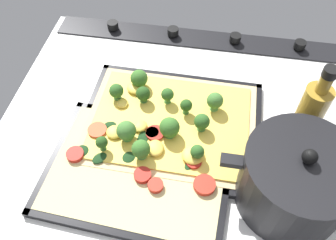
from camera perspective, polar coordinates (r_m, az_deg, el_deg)
The scene contains 8 objects.
ground_plane at distance 72.95cm, azimuth 3.19°, elevation -3.25°, with size 78.60×67.67×3.00cm, color white.
stove_control_panel at distance 92.28cm, azimuth 5.75°, elevation 12.99°, with size 75.46×7.00×2.60cm.
baking_tray_front at distance 72.77cm, azimuth 0.44°, elevation -0.83°, with size 36.82×28.74×1.30cm.
broccoli_pizza at distance 71.36cm, azimuth -0.24°, elevation -0.15°, with size 34.39×26.31×5.81cm.
baking_tray_back at distance 67.03cm, azimuth -4.79°, elevation -8.23°, with size 35.51×27.85×1.30cm.
veggie_pizza_back at distance 66.60cm, azimuth -4.75°, elevation -7.63°, with size 32.97×25.31×1.90cm.
cooking_pot at distance 62.72cm, azimuth 19.90°, elevation -9.20°, with size 25.57×18.74×14.95cm.
oil_bottle at distance 69.58cm, azimuth 21.78°, elevation 0.72°, with size 4.93×4.93×19.66cm.
Camera 1 is at (-2.76, 41.48, 58.44)cm, focal length 37.75 mm.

